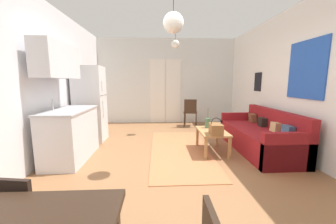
{
  "coord_description": "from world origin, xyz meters",
  "views": [
    {
      "loc": [
        -0.3,
        -3.32,
        1.41
      ],
      "look_at": [
        -0.08,
        1.04,
        0.74
      ],
      "focal_mm": 21.15,
      "sensor_mm": 36.0,
      "label": 1
    }
  ],
  "objects_px": {
    "refrigerator": "(90,104)",
    "bamboo_vase": "(208,123)",
    "dining_chair_near": "(23,217)",
    "pendant_lamp_near": "(173,23)",
    "coffee_table": "(212,134)",
    "pendant_lamp_far": "(175,44)",
    "handbag": "(216,129)",
    "couch": "(261,137)",
    "accent_chair": "(190,111)"
  },
  "relations": [
    {
      "from": "refrigerator",
      "to": "accent_chair",
      "type": "distance_m",
      "value": 2.97
    },
    {
      "from": "couch",
      "to": "accent_chair",
      "type": "distance_m",
      "value": 2.51
    },
    {
      "from": "coffee_table",
      "to": "accent_chair",
      "type": "xyz_separation_m",
      "value": [
        -0.06,
        2.3,
        0.12
      ]
    },
    {
      "from": "refrigerator",
      "to": "handbag",
      "type": "bearing_deg",
      "value": -24.89
    },
    {
      "from": "refrigerator",
      "to": "bamboo_vase",
      "type": "bearing_deg",
      "value": -15.17
    },
    {
      "from": "bamboo_vase",
      "to": "refrigerator",
      "type": "bearing_deg",
      "value": 164.83
    },
    {
      "from": "couch",
      "to": "refrigerator",
      "type": "distance_m",
      "value": 3.88
    },
    {
      "from": "bamboo_vase",
      "to": "pendant_lamp_near",
      "type": "xyz_separation_m",
      "value": [
        -0.81,
        -1.03,
        1.7
      ]
    },
    {
      "from": "bamboo_vase",
      "to": "refrigerator",
      "type": "relative_size",
      "value": 0.24
    },
    {
      "from": "refrigerator",
      "to": "pendant_lamp_near",
      "type": "xyz_separation_m",
      "value": [
        1.84,
        -1.75,
        1.37
      ]
    },
    {
      "from": "accent_chair",
      "to": "couch",
      "type": "bearing_deg",
      "value": 128.08
    },
    {
      "from": "pendant_lamp_far",
      "to": "coffee_table",
      "type": "bearing_deg",
      "value": -68.1
    },
    {
      "from": "pendant_lamp_near",
      "to": "handbag",
      "type": "bearing_deg",
      "value": 31.23
    },
    {
      "from": "pendant_lamp_near",
      "to": "pendant_lamp_far",
      "type": "height_order",
      "value": "same"
    },
    {
      "from": "refrigerator",
      "to": "dining_chair_near",
      "type": "bearing_deg",
      "value": -79.15
    },
    {
      "from": "coffee_table",
      "to": "pendant_lamp_near",
      "type": "distance_m",
      "value": 2.2
    },
    {
      "from": "couch",
      "to": "coffee_table",
      "type": "bearing_deg",
      "value": -177.2
    },
    {
      "from": "handbag",
      "to": "refrigerator",
      "type": "height_order",
      "value": "refrigerator"
    },
    {
      "from": "dining_chair_near",
      "to": "pendant_lamp_near",
      "type": "bearing_deg",
      "value": -115.88
    },
    {
      "from": "bamboo_vase",
      "to": "dining_chair_near",
      "type": "height_order",
      "value": "bamboo_vase"
    },
    {
      "from": "pendant_lamp_far",
      "to": "couch",
      "type": "bearing_deg",
      "value": -41.85
    },
    {
      "from": "coffee_table",
      "to": "accent_chair",
      "type": "distance_m",
      "value": 2.3
    },
    {
      "from": "handbag",
      "to": "accent_chair",
      "type": "relative_size",
      "value": 0.37
    },
    {
      "from": "accent_chair",
      "to": "pendant_lamp_far",
      "type": "relative_size",
      "value": 1.54
    },
    {
      "from": "pendant_lamp_far",
      "to": "refrigerator",
      "type": "bearing_deg",
      "value": -164.44
    },
    {
      "from": "accent_chair",
      "to": "pendant_lamp_far",
      "type": "bearing_deg",
      "value": 65.93
    },
    {
      "from": "coffee_table",
      "to": "accent_chair",
      "type": "height_order",
      "value": "accent_chair"
    },
    {
      "from": "accent_chair",
      "to": "refrigerator",
      "type": "bearing_deg",
      "value": 38.93
    },
    {
      "from": "couch",
      "to": "accent_chair",
      "type": "height_order",
      "value": "accent_chair"
    },
    {
      "from": "handbag",
      "to": "pendant_lamp_near",
      "type": "bearing_deg",
      "value": -148.77
    },
    {
      "from": "refrigerator",
      "to": "pendant_lamp_far",
      "type": "xyz_separation_m",
      "value": [
        2.07,
        0.58,
        1.49
      ]
    },
    {
      "from": "coffee_table",
      "to": "dining_chair_near",
      "type": "xyz_separation_m",
      "value": [
        -2.03,
        -2.51,
        0.1
      ]
    },
    {
      "from": "couch",
      "to": "refrigerator",
      "type": "xyz_separation_m",
      "value": [
        -3.73,
        0.91,
        0.6
      ]
    },
    {
      "from": "coffee_table",
      "to": "pendant_lamp_near",
      "type": "relative_size",
      "value": 1.17
    },
    {
      "from": "couch",
      "to": "pendant_lamp_near",
      "type": "distance_m",
      "value": 2.86
    },
    {
      "from": "refrigerator",
      "to": "pendant_lamp_near",
      "type": "relative_size",
      "value": 2.41
    },
    {
      "from": "refrigerator",
      "to": "accent_chair",
      "type": "bearing_deg",
      "value": 27.01
    },
    {
      "from": "dining_chair_near",
      "to": "accent_chair",
      "type": "bearing_deg",
      "value": -103.66
    },
    {
      "from": "coffee_table",
      "to": "pendant_lamp_far",
      "type": "relative_size",
      "value": 1.52
    },
    {
      "from": "coffee_table",
      "to": "refrigerator",
      "type": "height_order",
      "value": "refrigerator"
    },
    {
      "from": "bamboo_vase",
      "to": "accent_chair",
      "type": "xyz_separation_m",
      "value": [
        -0.03,
        2.06,
        -0.05
      ]
    },
    {
      "from": "bamboo_vase",
      "to": "refrigerator",
      "type": "distance_m",
      "value": 2.77
    },
    {
      "from": "couch",
      "to": "bamboo_vase",
      "type": "height_order",
      "value": "bamboo_vase"
    },
    {
      "from": "refrigerator",
      "to": "pendant_lamp_near",
      "type": "bearing_deg",
      "value": -43.58
    },
    {
      "from": "couch",
      "to": "bamboo_vase",
      "type": "xyz_separation_m",
      "value": [
        -1.08,
        0.19,
        0.27
      ]
    },
    {
      "from": "coffee_table",
      "to": "pendant_lamp_near",
      "type": "xyz_separation_m",
      "value": [
        -0.85,
        -0.79,
        1.87
      ]
    },
    {
      "from": "coffee_table",
      "to": "pendant_lamp_far",
      "type": "distance_m",
      "value": 2.59
    },
    {
      "from": "handbag",
      "to": "refrigerator",
      "type": "xyz_separation_m",
      "value": [
        -2.68,
        1.24,
        0.34
      ]
    },
    {
      "from": "pendant_lamp_near",
      "to": "pendant_lamp_far",
      "type": "distance_m",
      "value": 2.34
    },
    {
      "from": "accent_chair",
      "to": "pendant_lamp_far",
      "type": "xyz_separation_m",
      "value": [
        -0.55,
        -0.76,
        1.88
      ]
    }
  ]
}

